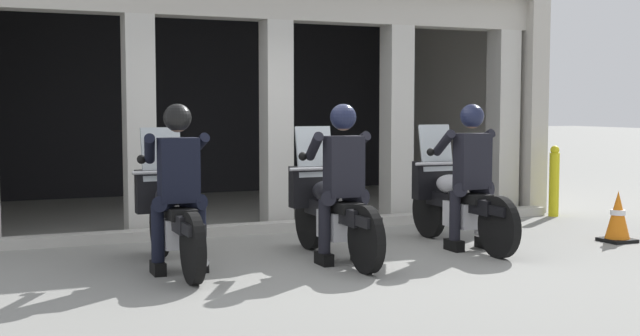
% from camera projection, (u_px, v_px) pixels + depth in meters
% --- Properties ---
extents(ground_plane, '(80.00, 80.00, 0.00)m').
position_uv_depth(ground_plane, '(240.00, 219.00, 11.14)').
color(ground_plane, gray).
extents(station_building, '(8.18, 4.91, 3.26)m').
position_uv_depth(station_building, '(224.00, 76.00, 12.57)').
color(station_building, black).
rests_on(station_building, ground).
extents(kerb_strip, '(7.68, 0.24, 0.12)m').
position_uv_depth(kerb_strip, '(290.00, 226.00, 10.06)').
color(kerb_strip, '#B7B5AD').
rests_on(kerb_strip, ground).
extents(motorcycle_left, '(0.62, 2.04, 1.35)m').
position_uv_depth(motorcycle_left, '(172.00, 216.00, 7.76)').
color(motorcycle_left, black).
rests_on(motorcycle_left, ground).
extents(police_officer_left, '(0.63, 0.61, 1.58)m').
position_uv_depth(police_officer_left, '(178.00, 173.00, 7.47)').
color(police_officer_left, black).
rests_on(police_officer_left, ground).
extents(motorcycle_center, '(0.62, 2.04, 1.35)m').
position_uv_depth(motorcycle_center, '(331.00, 210.00, 8.22)').
color(motorcycle_center, black).
rests_on(motorcycle_center, ground).
extents(police_officer_center, '(0.63, 0.61, 1.58)m').
position_uv_depth(police_officer_center, '(342.00, 169.00, 7.92)').
color(police_officer_center, black).
rests_on(police_officer_center, ground).
extents(motorcycle_right, '(0.62, 2.04, 1.35)m').
position_uv_depth(motorcycle_right, '(456.00, 201.00, 8.99)').
color(motorcycle_right, black).
rests_on(motorcycle_right, ground).
extents(police_officer_right, '(0.63, 0.61, 1.58)m').
position_uv_depth(police_officer_right, '(471.00, 164.00, 8.69)').
color(police_officer_right, black).
rests_on(police_officer_right, ground).
extents(traffic_cone_flank, '(0.34, 0.34, 0.59)m').
position_uv_depth(traffic_cone_flank, '(618.00, 217.00, 9.23)').
color(traffic_cone_flank, black).
rests_on(traffic_cone_flank, ground).
extents(bollard_kerbside, '(0.14, 0.14, 1.01)m').
position_uv_depth(bollard_kerbside, '(554.00, 181.00, 11.36)').
color(bollard_kerbside, yellow).
rests_on(bollard_kerbside, ground).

